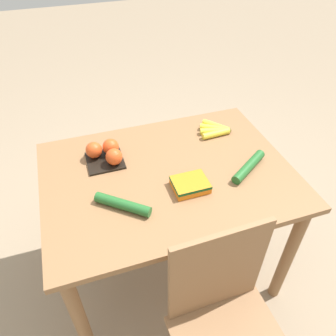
{
  "coord_description": "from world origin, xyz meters",
  "views": [
    {
      "loc": [
        0.36,
        1.08,
        1.78
      ],
      "look_at": [
        0.0,
        0.0,
        0.79
      ],
      "focal_mm": 35.0,
      "sensor_mm": 36.0,
      "label": 1
    }
  ],
  "objects": [
    {
      "name": "cucumber_far",
      "position": [
        -0.36,
        0.1,
        0.78
      ],
      "size": [
        0.23,
        0.17,
        0.04
      ],
      "color": "#236028",
      "rests_on": "dining_table"
    },
    {
      "name": "banana_bunch",
      "position": [
        -0.35,
        -0.23,
        0.78
      ],
      "size": [
        0.17,
        0.16,
        0.03
      ],
      "color": "brown",
      "rests_on": "dining_table"
    },
    {
      "name": "carrot_bag",
      "position": [
        -0.06,
        0.13,
        0.79
      ],
      "size": [
        0.15,
        0.13,
        0.04
      ],
      "color": "orange",
      "rests_on": "dining_table"
    },
    {
      "name": "dining_table",
      "position": [
        0.0,
        0.0,
        0.65
      ],
      "size": [
        1.16,
        0.85,
        0.76
      ],
      "color": "olive",
      "rests_on": "ground_plane"
    },
    {
      "name": "chair",
      "position": [
        -0.03,
        0.63,
        0.48
      ],
      "size": [
        0.43,
        0.41,
        0.93
      ],
      "rotation": [
        0.0,
        0.0,
        3.16
      ],
      "color": "#8E6642",
      "rests_on": "ground_plane"
    },
    {
      "name": "ground_plane",
      "position": [
        0.0,
        0.0,
        0.0
      ],
      "size": [
        12.0,
        12.0,
        0.0
      ],
      "primitive_type": "plane",
      "color": "gray"
    },
    {
      "name": "tomato_pack",
      "position": [
        0.25,
        -0.19,
        0.8
      ],
      "size": [
        0.17,
        0.17,
        0.09
      ],
      "color": "black",
      "rests_on": "dining_table"
    },
    {
      "name": "cucumber_near",
      "position": [
        0.25,
        0.15,
        0.78
      ],
      "size": [
        0.22,
        0.19,
        0.04
      ],
      "color": "#236028",
      "rests_on": "dining_table"
    }
  ]
}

